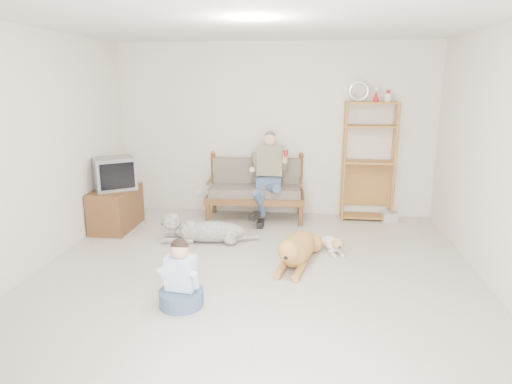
# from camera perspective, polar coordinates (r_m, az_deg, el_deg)

# --- Properties ---
(floor) EXTENTS (5.50, 5.50, 0.00)m
(floor) POSITION_cam_1_polar(r_m,az_deg,el_deg) (4.99, -0.42, -11.49)
(floor) COLOR beige
(floor) RESTS_ON ground
(ceiling) EXTENTS (5.50, 5.50, 0.00)m
(ceiling) POSITION_cam_1_polar(r_m,az_deg,el_deg) (4.53, -0.48, 21.01)
(ceiling) COLOR silver
(ceiling) RESTS_ON ground
(wall_back) EXTENTS (5.00, 0.00, 5.00)m
(wall_back) POSITION_cam_1_polar(r_m,az_deg,el_deg) (7.28, 2.26, 7.72)
(wall_back) COLOR beige
(wall_back) RESTS_ON ground
(wall_front) EXTENTS (5.00, 0.00, 5.00)m
(wall_front) POSITION_cam_1_polar(r_m,az_deg,el_deg) (1.97, -10.56, -10.11)
(wall_front) COLOR beige
(wall_front) RESTS_ON ground
(wall_left) EXTENTS (0.00, 5.50, 5.50)m
(wall_left) POSITION_cam_1_polar(r_m,az_deg,el_deg) (5.47, -27.48, 4.05)
(wall_left) COLOR beige
(wall_left) RESTS_ON ground
(loveseat) EXTENTS (1.53, 0.77, 0.95)m
(loveseat) POSITION_cam_1_polar(r_m,az_deg,el_deg) (7.13, -0.01, 0.53)
(loveseat) COLOR brown
(loveseat) RESTS_ON ground
(man) EXTENTS (0.52, 0.74, 1.20)m
(man) POSITION_cam_1_polar(r_m,az_deg,el_deg) (6.88, 1.38, 1.27)
(man) COLOR #455E7E
(man) RESTS_ON loveseat
(etagere) EXTENTS (0.81, 0.35, 2.12)m
(etagere) POSITION_cam_1_polar(r_m,az_deg,el_deg) (7.18, 13.90, 3.86)
(etagere) COLOR #A26E33
(etagere) RESTS_ON ground
(book_stack) EXTENTS (0.25, 0.19, 0.14)m
(book_stack) POSITION_cam_1_polar(r_m,az_deg,el_deg) (7.34, 16.36, -3.00)
(book_stack) COLOR beige
(book_stack) RESTS_ON ground
(tv_stand) EXTENTS (0.50, 0.90, 0.60)m
(tv_stand) POSITION_cam_1_polar(r_m,az_deg,el_deg) (6.98, -17.12, -1.97)
(tv_stand) COLOR brown
(tv_stand) RESTS_ON ground
(crt_tv) EXTENTS (0.70, 0.68, 0.46)m
(crt_tv) POSITION_cam_1_polar(r_m,az_deg,el_deg) (6.82, -17.30, 2.23)
(crt_tv) COLOR slate
(crt_tv) RESTS_ON tv_stand
(wall_outlet) EXTENTS (0.12, 0.02, 0.08)m
(wall_outlet) POSITION_cam_1_polar(r_m,az_deg,el_deg) (7.65, -7.19, -0.07)
(wall_outlet) COLOR white
(wall_outlet) RESTS_ON ground
(golden_retriever) EXTENTS (0.54, 1.40, 0.43)m
(golden_retriever) POSITION_cam_1_polar(r_m,az_deg,el_deg) (5.49, 5.16, -7.12)
(golden_retriever) COLOR #B7833F
(golden_retriever) RESTS_ON ground
(shaggy_dog) EXTENTS (1.37, 0.41, 0.41)m
(shaggy_dog) POSITION_cam_1_polar(r_m,az_deg,el_deg) (6.20, -6.88, -4.74)
(shaggy_dog) COLOR white
(shaggy_dog) RESTS_ON ground
(terrier) EXTENTS (0.30, 0.61, 0.24)m
(terrier) POSITION_cam_1_polar(r_m,az_deg,el_deg) (5.92, 9.62, -6.44)
(terrier) COLOR white
(terrier) RESTS_ON ground
(child) EXTENTS (0.43, 0.43, 0.68)m
(child) POSITION_cam_1_polar(r_m,az_deg,el_deg) (4.53, -9.38, -11.00)
(child) COLOR #455E7E
(child) RESTS_ON ground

